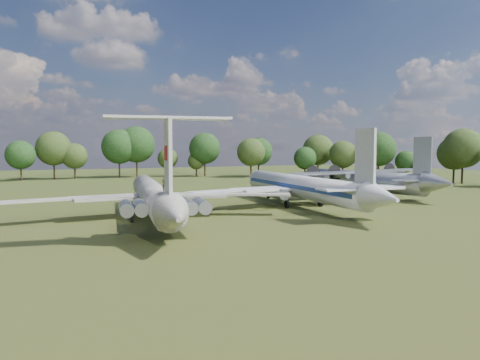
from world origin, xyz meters
name	(u,v)px	position (x,y,z in m)	size (l,w,h in m)	color
ground	(163,218)	(0.00, 0.00, 0.00)	(300.00, 300.00, 0.00)	#254216
il62_airliner	(153,201)	(-1.37, -0.20, 2.39)	(37.48, 48.72, 4.78)	silver
tu104_jet	(301,191)	(23.00, 2.86, 2.46)	(36.94, 49.25, 4.93)	silver
an12_transport	(366,184)	(42.94, 11.05, 2.42)	(32.88, 36.75, 4.84)	#9A9DA2
person_on_il62	(165,184)	(-3.52, -13.40, 5.64)	(0.63, 0.41, 1.73)	brown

